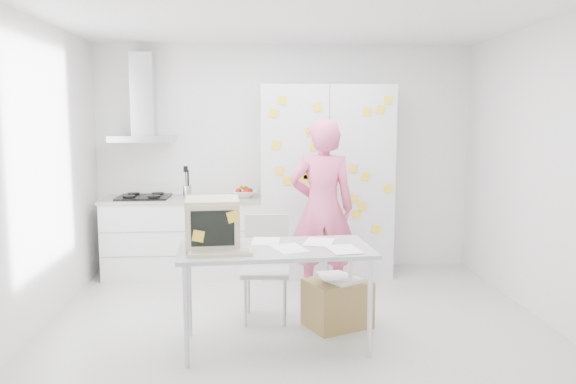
{
  "coord_description": "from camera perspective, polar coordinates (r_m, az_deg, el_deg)",
  "views": [
    {
      "loc": [
        -0.35,
        -4.79,
        1.84
      ],
      "look_at": [
        -0.04,
        0.74,
        1.1
      ],
      "focal_mm": 35.0,
      "sensor_mm": 36.0,
      "label": 1
    }
  ],
  "objects": [
    {
      "name": "floor",
      "position": [
        5.14,
        0.91,
        -13.5
      ],
      "size": [
        4.5,
        4.0,
        0.02
      ],
      "primitive_type": "cube",
      "color": "silver",
      "rests_on": "ground"
    },
    {
      "name": "walls",
      "position": [
        5.54,
        0.4,
        2.5
      ],
      "size": [
        4.52,
        4.01,
        2.7
      ],
      "color": "white",
      "rests_on": "ground"
    },
    {
      "name": "ceiling",
      "position": [
        4.88,
        0.98,
        17.73
      ],
      "size": [
        4.5,
        4.0,
        0.02
      ],
      "primitive_type": "cube",
      "color": "white",
      "rests_on": "walls"
    },
    {
      "name": "counter_run",
      "position": [
        6.68,
        -10.49,
        -4.37
      ],
      "size": [
        1.84,
        0.63,
        1.28
      ],
      "color": "white",
      "rests_on": "ground"
    },
    {
      "name": "range_hood",
      "position": [
        6.75,
        -14.51,
        8.34
      ],
      "size": [
        0.7,
        0.48,
        1.01
      ],
      "color": "silver",
      "rests_on": "walls"
    },
    {
      "name": "tall_cabinet",
      "position": [
        6.55,
        3.79,
        1.08
      ],
      "size": [
        1.5,
        0.68,
        2.2
      ],
      "color": "silver",
      "rests_on": "ground"
    },
    {
      "name": "person",
      "position": [
        5.76,
        3.49,
        -1.69
      ],
      "size": [
        0.67,
        0.45,
        1.83
      ],
      "primitive_type": "imported",
      "rotation": [
        0.0,
        0.0,
        3.12
      ],
      "color": "#EB5B8C",
      "rests_on": "ground"
    },
    {
      "name": "desk",
      "position": [
        4.47,
        -5.34,
        -4.38
      ],
      "size": [
        1.57,
        0.87,
        1.21
      ],
      "rotation": [
        0.0,
        0.0,
        0.08
      ],
      "color": "#A9AFB4",
      "rests_on": "ground"
    },
    {
      "name": "chair",
      "position": [
        5.19,
        -2.23,
        -6.98
      ],
      "size": [
        0.46,
        0.46,
        0.95
      ],
      "rotation": [
        0.0,
        0.0,
        -0.07
      ],
      "color": "#B3B3B1",
      "rests_on": "ground"
    },
    {
      "name": "cardboard_box",
      "position": [
        5.08,
        5.04,
        -11.1
      ],
      "size": [
        0.64,
        0.59,
        0.46
      ],
      "rotation": [
        0.0,
        0.0,
        0.42
      ],
      "color": "olive",
      "rests_on": "ground"
    }
  ]
}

